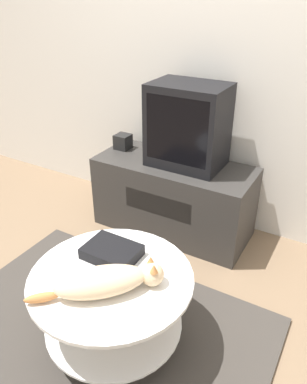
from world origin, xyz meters
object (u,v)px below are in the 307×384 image
Objects in this scene: tv at (188,126)px; dvd_box at (112,252)px; speaker at (123,142)px; cat at (106,281)px.

dvd_box is (0.08, -0.98, -0.33)m from tv.
dvd_box is (0.60, -0.99, -0.11)m from speaker.
speaker is 0.41× the size of dvd_box.
tv is 1.04m from dvd_box.
tv is 1.23m from cat.
tv is at bearing -1.21° from speaker.
speaker reaches higher than cat.
tv is at bearing 55.39° from cat.
dvd_box is at bearing 76.21° from cat.
tv is 0.57m from speaker.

